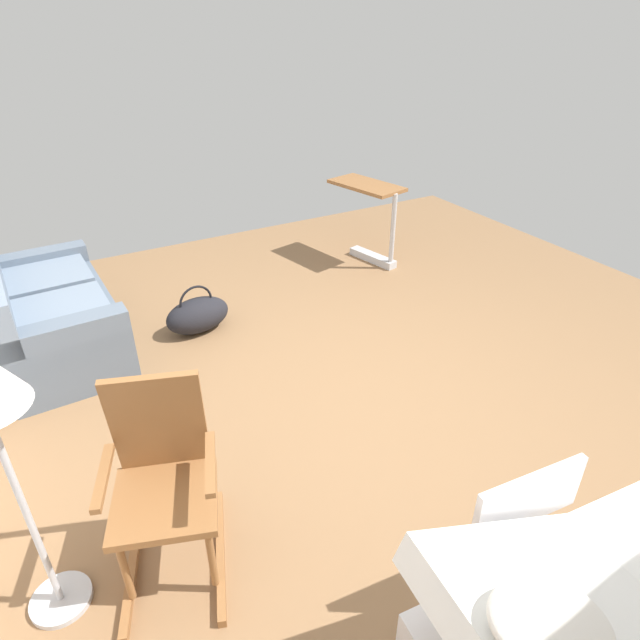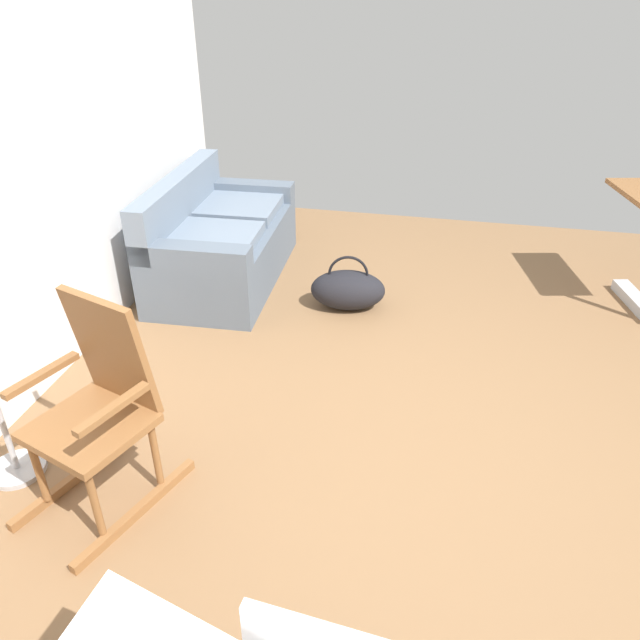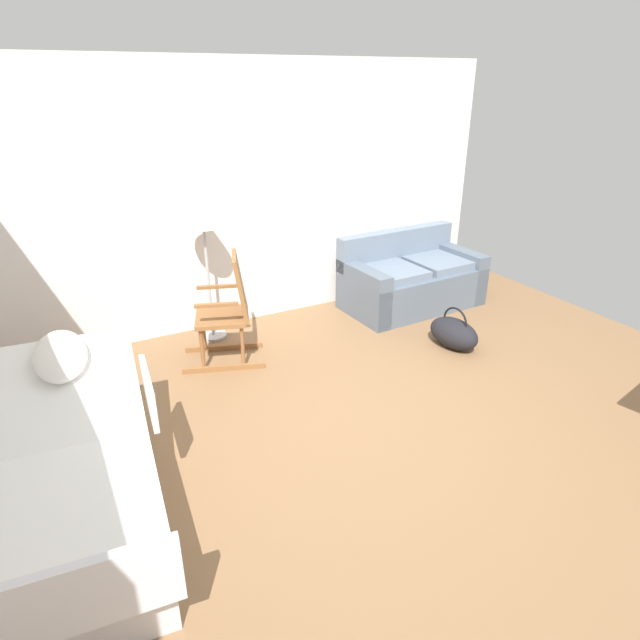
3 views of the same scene
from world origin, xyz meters
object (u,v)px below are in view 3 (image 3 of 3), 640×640
Objects in this scene: duffel_bag at (454,333)px; floor_lamp at (203,222)px; hospital_bed at (75,483)px; couch at (411,281)px; rocking_chair at (229,311)px.

floor_lamp is at bearing 146.53° from duffel_bag.
hospital_bed is 3.67m from duffel_bag.
hospital_bed is 4.30m from couch.
duffel_bag is (-0.28, -1.10, -0.15)m from couch.
hospital_bed reaches higher than duffel_bag.
rocking_chair is 0.71× the size of floor_lamp.
couch is 1.11× the size of floor_lamp.
floor_lamp reaches higher than couch.
duffel_bag is (3.59, 0.76, -0.14)m from hospital_bed.
rocking_chair is at bearing 158.71° from duffel_bag.
rocking_chair is 0.92m from floor_lamp.
duffel_bag is at bearing -33.47° from floor_lamp.
duffel_bag is at bearing 11.96° from hospital_bed.
duffel_bag is at bearing -21.29° from rocking_chair.
hospital_bed is 2.20m from rocking_chair.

